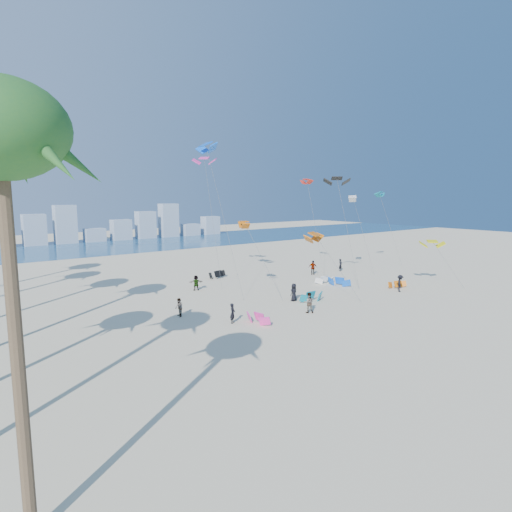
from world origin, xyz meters
TOP-DOWN VIEW (x-y plane):
  - ground at (0.00, 0.00)m, footprint 220.00×220.00m
  - ocean at (0.00, 72.00)m, footprint 220.00×220.00m
  - kitesurfer_near at (-3.56, 10.74)m, footprint 0.73×0.69m
  - kitesurfer_mid at (3.71, 9.13)m, footprint 1.15×1.11m
  - kitesurfers_far at (9.18, 16.79)m, footprint 29.44×15.64m
  - grounded_kites at (9.64, 15.87)m, footprint 22.90×20.68m
  - flying_kites at (12.40, 19.03)m, footprint 33.31×24.43m
  - distant_skyline at (-1.19, 82.00)m, footprint 85.00×3.00m

SIDE VIEW (x-z plane):
  - ground at x=0.00m, z-range 0.00..0.00m
  - ocean at x=0.00m, z-range 0.01..0.01m
  - grounded_kites at x=9.64m, z-range -0.02..0.89m
  - kitesurfer_near at x=-3.56m, z-range 0.00..1.69m
  - kitesurfers_far at x=9.18m, z-range -0.06..1.85m
  - kitesurfer_mid at x=3.71m, z-range 0.00..1.87m
  - distant_skyline at x=-1.19m, z-range -1.11..7.29m
  - flying_kites at x=12.40m, z-range 2.72..19.41m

